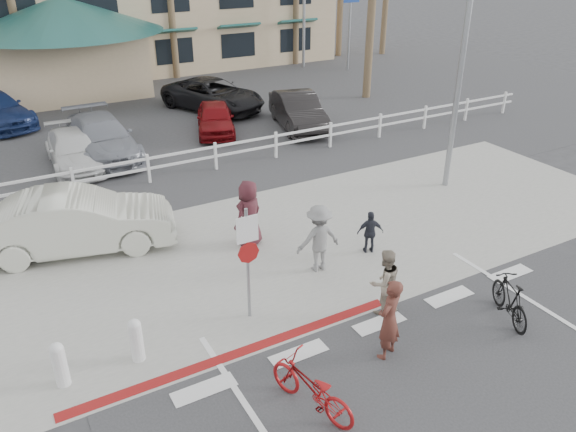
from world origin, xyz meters
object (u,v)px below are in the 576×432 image
bike_red (311,388)px  bike_black (510,299)px  sign_post (248,259)px  car_white_sedan (77,222)px

bike_red → bike_black: (5.06, 0.15, 0.00)m
sign_post → bike_black: 5.65m
bike_black → car_white_sedan: car_white_sedan is taller
bike_black → sign_post: bearing=-6.4°
bike_red → car_white_sedan: (-2.36, 7.75, 0.33)m
bike_red → bike_black: 5.06m
bike_red → sign_post: bearing=-112.3°
bike_black → car_white_sedan: (-7.42, 7.60, 0.32)m
sign_post → bike_red: (-0.24, -2.94, -0.97)m
car_white_sedan → sign_post: bearing=-138.1°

